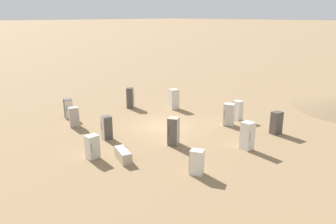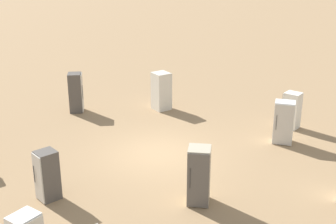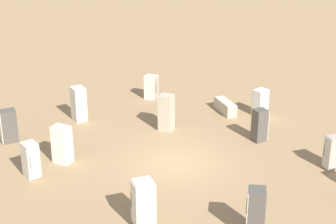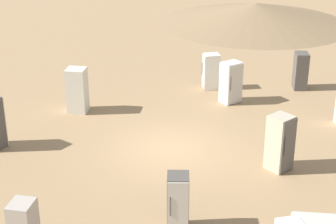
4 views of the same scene
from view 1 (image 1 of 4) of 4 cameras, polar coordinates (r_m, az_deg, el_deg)
ground_plane at (r=25.59m, az=-0.77°, el=-2.47°), size 1000.00×1000.00×0.00m
discarded_fridge_0 at (r=20.27m, az=-13.01°, el=-5.96°), size 0.64×0.71×1.47m
discarded_fridge_1 at (r=30.09m, az=1.04°, el=2.28°), size 0.95×0.96×1.82m
discarded_fridge_2 at (r=28.60m, az=-16.96°, el=0.58°), size 0.92×0.83×1.65m
discarded_fridge_3 at (r=19.87m, az=-7.84°, el=-7.41°), size 1.80×1.09×0.66m
discarded_fridge_4 at (r=23.17m, az=-10.62°, el=-2.69°), size 0.70×0.75×1.64m
discarded_fridge_5 at (r=21.78m, az=0.95°, el=-3.34°), size 0.93×0.95×1.87m
discarded_fridge_6 at (r=17.97m, az=5.03°, el=-8.70°), size 0.89×0.80×1.41m
discarded_fridge_7 at (r=21.58m, az=13.64°, el=-4.06°), size 0.82×0.71×1.84m
discarded_fridge_8 at (r=26.33m, az=-16.04°, el=-0.83°), size 0.79×0.87×1.53m
discarded_fridge_9 at (r=27.56m, az=12.03°, el=0.30°), size 0.72×0.60×1.59m
discarded_fridge_10 at (r=25.02m, az=18.37°, el=-1.80°), size 0.71×0.89×1.65m
discarded_fridge_11 at (r=30.62m, az=-6.56°, el=2.47°), size 0.91×0.91×1.88m
discarded_fridge_12 at (r=25.96m, az=10.56°, el=-0.45°), size 0.94×0.86×1.75m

